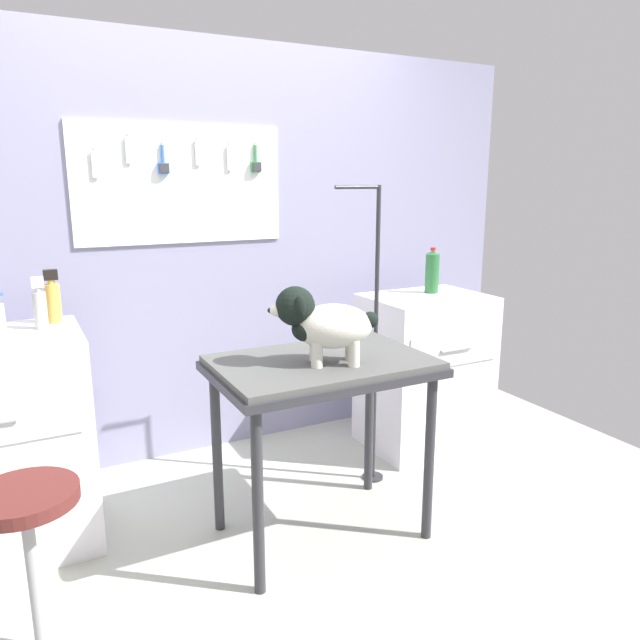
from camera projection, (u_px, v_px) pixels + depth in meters
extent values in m
cube|color=#A8AB9C|center=(313.00, 560.00, 2.55)|extent=(4.40, 4.00, 0.04)
cube|color=#8A88A9|center=(210.00, 254.00, 3.39)|extent=(4.00, 0.06, 2.30)
cube|color=white|center=(181.00, 184.00, 3.20)|extent=(1.12, 0.02, 0.62)
cylinder|color=gray|center=(93.00, 149.00, 2.96)|extent=(0.01, 0.02, 0.01)
cube|color=silver|center=(95.00, 165.00, 2.97)|extent=(0.03, 0.01, 0.13)
cylinder|color=gray|center=(127.00, 135.00, 3.02)|extent=(0.01, 0.02, 0.01)
cube|color=silver|center=(129.00, 150.00, 3.03)|extent=(0.03, 0.01, 0.13)
cylinder|color=gray|center=(162.00, 143.00, 3.11)|extent=(0.01, 0.02, 0.01)
cylinder|color=#3A70D0|center=(163.00, 154.00, 3.11)|extent=(0.02, 0.02, 0.09)
cube|color=#3A70D0|center=(164.00, 168.00, 3.13)|extent=(0.06, 0.02, 0.06)
cube|color=#333338|center=(164.00, 168.00, 3.11)|extent=(0.05, 0.01, 0.05)
cylinder|color=gray|center=(197.00, 138.00, 3.18)|extent=(0.01, 0.02, 0.01)
cube|color=silver|center=(198.00, 152.00, 3.19)|extent=(0.03, 0.01, 0.13)
cylinder|color=gray|center=(229.00, 144.00, 3.27)|extent=(0.01, 0.02, 0.01)
cube|color=silver|center=(230.00, 158.00, 3.28)|extent=(0.03, 0.01, 0.13)
cylinder|color=gray|center=(255.00, 143.00, 3.33)|extent=(0.01, 0.02, 0.01)
cylinder|color=#3D9051|center=(256.00, 153.00, 3.34)|extent=(0.02, 0.02, 0.09)
cube|color=#3D9051|center=(256.00, 167.00, 3.35)|extent=(0.06, 0.02, 0.06)
cube|color=#333338|center=(257.00, 167.00, 3.34)|extent=(0.05, 0.01, 0.05)
cylinder|color=#2D2D33|center=(258.00, 503.00, 2.25)|extent=(0.04, 0.04, 0.76)
cylinder|color=#2D2D33|center=(429.00, 459.00, 2.61)|extent=(0.04, 0.04, 0.76)
cylinder|color=#2D2D33|center=(217.00, 452.00, 2.67)|extent=(0.04, 0.04, 0.76)
cylinder|color=#2D2D33|center=(369.00, 420.00, 3.03)|extent=(0.04, 0.04, 0.76)
cube|color=#2D2D33|center=(322.00, 369.00, 2.55)|extent=(0.92, 0.61, 0.03)
cube|color=#4D4F4C|center=(322.00, 362.00, 2.54)|extent=(0.89, 0.59, 0.03)
cylinder|color=#2D2D33|center=(373.00, 477.00, 3.22)|extent=(0.11, 0.11, 0.01)
cylinder|color=#2D2D33|center=(376.00, 340.00, 3.05)|extent=(0.02, 0.02, 1.53)
cylinder|color=#2D2D33|center=(358.00, 187.00, 2.82)|extent=(0.24, 0.02, 0.02)
cylinder|color=silver|center=(317.00, 354.00, 2.42)|extent=(0.05, 0.05, 0.11)
cylinder|color=silver|center=(315.00, 348.00, 2.51)|extent=(0.05, 0.05, 0.11)
cylinder|color=silver|center=(354.00, 353.00, 2.43)|extent=(0.05, 0.05, 0.11)
cylinder|color=silver|center=(351.00, 347.00, 2.52)|extent=(0.05, 0.05, 0.11)
ellipsoid|color=silver|center=(333.00, 326.00, 2.44)|extent=(0.38, 0.31, 0.18)
ellipsoid|color=black|center=(305.00, 329.00, 2.44)|extent=(0.16, 0.17, 0.10)
sphere|color=black|center=(295.00, 306.00, 2.41)|extent=(0.16, 0.16, 0.16)
ellipsoid|color=silver|center=(278.00, 310.00, 2.41)|extent=(0.09, 0.08, 0.05)
sphere|color=black|center=(270.00, 310.00, 2.41)|extent=(0.02, 0.02, 0.02)
ellipsoid|color=black|center=(300.00, 307.00, 2.34)|extent=(0.06, 0.05, 0.09)
ellipsoid|color=black|center=(298.00, 300.00, 2.48)|extent=(0.06, 0.05, 0.09)
sphere|color=black|center=(370.00, 320.00, 2.45)|extent=(0.07, 0.07, 0.07)
cube|color=white|center=(424.00, 371.00, 3.56)|extent=(0.68, 0.52, 0.91)
cube|color=silver|center=(455.00, 349.00, 3.29)|extent=(0.60, 0.01, 0.18)
cylinder|color=#99999E|center=(456.00, 350.00, 3.28)|extent=(0.20, 0.02, 0.02)
cylinder|color=#9E9EA3|center=(34.00, 582.00, 1.96)|extent=(0.04, 0.04, 0.56)
cube|color=#9E9EA3|center=(64.00, 631.00, 2.11)|extent=(0.16, 0.16, 0.02)
cylinder|color=#5A2320|center=(24.00, 497.00, 1.89)|extent=(0.33, 0.33, 0.04)
cylinder|color=#B9BAB1|center=(40.00, 311.00, 2.55)|extent=(0.05, 0.05, 0.16)
cylinder|color=#B9BAB1|center=(38.00, 290.00, 2.53)|extent=(0.02, 0.02, 0.02)
cube|color=silver|center=(37.00, 282.00, 2.53)|extent=(0.05, 0.03, 0.04)
cylinder|color=gold|center=(53.00, 304.00, 2.66)|extent=(0.06, 0.06, 0.17)
cylinder|color=gold|center=(51.00, 282.00, 2.64)|extent=(0.03, 0.03, 0.02)
cube|color=black|center=(50.00, 275.00, 2.63)|extent=(0.06, 0.04, 0.04)
cylinder|color=#2A6B36|center=(432.00, 273.00, 3.53)|extent=(0.08, 0.08, 0.23)
cone|color=#2A6B36|center=(433.00, 252.00, 3.50)|extent=(0.08, 0.08, 0.02)
cylinder|color=red|center=(433.00, 249.00, 3.49)|extent=(0.03, 0.03, 0.02)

